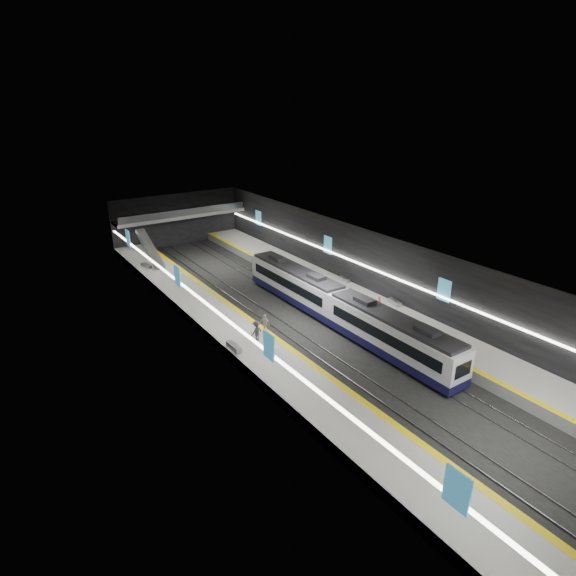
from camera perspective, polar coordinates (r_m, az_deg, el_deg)
ground at (r=49.16m, az=2.73°, el=-4.63°), size 70.00×70.00×0.00m
ceiling at (r=46.14m, az=2.91°, el=4.29°), size 20.00×70.00×0.04m
wall_left at (r=42.75m, az=-8.03°, el=-3.15°), size 0.04×70.00×8.00m
wall_right at (r=53.72m, az=11.42°, el=1.96°), size 0.04×70.00×8.00m
wall_back at (r=77.07m, az=-13.03°, el=7.92°), size 20.00×0.04×8.00m
platform_left at (r=45.33m, az=-4.95°, el=-6.42°), size 5.00×70.00×1.00m
tile_surface_left at (r=45.09m, az=-4.97°, el=-5.85°), size 5.00×70.00×0.02m
tactile_strip_left at (r=46.05m, az=-2.58°, el=-5.14°), size 0.60×70.00×0.02m
platform_right at (r=53.37m, az=9.23°, el=-2.08°), size 5.00×70.00×1.00m
tile_surface_right at (r=53.16m, az=9.27°, el=-1.57°), size 5.00×70.00×0.02m
tactile_strip_right at (r=51.78m, az=7.47°, el=-2.12°), size 0.60×70.00×0.02m
rails at (r=49.13m, az=2.73°, el=-4.56°), size 6.52×70.00×0.12m
train at (r=48.79m, az=5.98°, el=-2.09°), size 2.69×30.04×3.60m
ad_posters at (r=48.06m, az=2.12°, el=0.62°), size 19.94×53.50×2.20m
cove_light_left at (r=42.92m, az=-7.78°, el=-3.33°), size 0.25×68.60×0.12m
cove_light_right at (r=53.65m, az=11.25°, el=1.72°), size 0.25×68.60×0.12m
mezzanine_bridge at (r=74.95m, az=-12.50°, el=8.39°), size 20.00×3.00×1.50m
escalator at (r=66.78m, az=-16.05°, el=4.50°), size 1.20×7.50×3.92m
bench_left_near at (r=43.11m, az=-6.44°, el=-6.95°), size 0.59×2.01×0.49m
bench_left_far at (r=65.44m, az=-16.45°, el=2.56°), size 0.96×1.95×0.46m
bench_right_near at (r=52.94m, az=12.54°, el=-1.68°), size 0.78×1.91×0.45m
bench_right_far at (r=58.52m, az=6.67°, el=1.02°), size 0.50×1.68×0.41m
passenger_right_a at (r=50.93m, az=10.76°, el=-1.82°), size 0.40×0.59×1.56m
passenger_left_a at (r=45.51m, az=-2.76°, el=-4.24°), size 0.82×1.16×1.82m
passenger_left_b at (r=44.03m, az=-3.77°, el=-5.11°), size 1.43×1.06×1.96m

